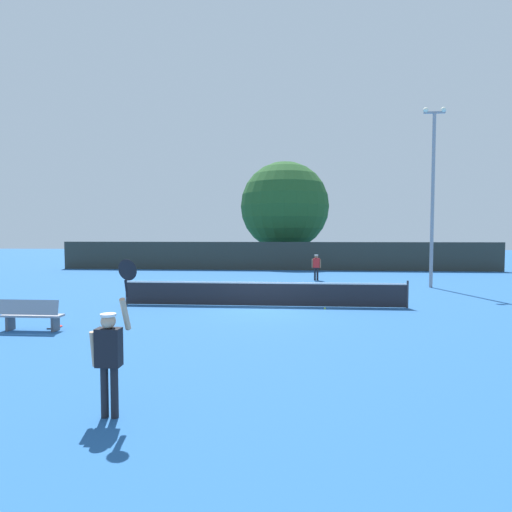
# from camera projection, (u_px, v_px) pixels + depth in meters

# --- Properties ---
(ground_plane) EXTENTS (120.00, 120.00, 0.00)m
(ground_plane) POSITION_uv_depth(u_px,v_px,m) (263.00, 306.00, 16.70)
(ground_plane) COLOR #235693
(tennis_net) EXTENTS (11.24, 0.08, 1.07)m
(tennis_net) POSITION_uv_depth(u_px,v_px,m) (263.00, 293.00, 16.67)
(tennis_net) COLOR #232328
(tennis_net) RESTS_ON ground
(perimeter_fence) EXTENTS (34.62, 0.12, 2.23)m
(perimeter_fence) POSITION_uv_depth(u_px,v_px,m) (276.00, 256.00, 33.16)
(perimeter_fence) COLOR #2D332D
(perimeter_fence) RESTS_ON ground
(player_serving) EXTENTS (0.68, 0.39, 2.48)m
(player_serving) POSITION_uv_depth(u_px,v_px,m) (110.00, 349.00, 6.55)
(player_serving) COLOR black
(player_serving) RESTS_ON ground
(player_receiving) EXTENTS (0.57, 0.23, 1.58)m
(player_receiving) POSITION_uv_depth(u_px,v_px,m) (316.00, 265.00, 25.97)
(player_receiving) COLOR red
(player_receiving) RESTS_ON ground
(tennis_ball) EXTENTS (0.07, 0.07, 0.07)m
(tennis_ball) POSITION_uv_depth(u_px,v_px,m) (325.00, 308.00, 16.02)
(tennis_ball) COLOR #CCE033
(tennis_ball) RESTS_ON ground
(spare_racket) EXTENTS (0.28, 0.52, 0.04)m
(spare_racket) POSITION_uv_depth(u_px,v_px,m) (57.00, 327.00, 12.94)
(spare_racket) COLOR black
(spare_racket) RESTS_ON ground
(courtside_bench) EXTENTS (1.80, 0.44, 0.95)m
(courtside_bench) POSITION_uv_depth(u_px,v_px,m) (31.00, 315.00, 12.42)
(courtside_bench) COLOR gray
(courtside_bench) RESTS_ON ground
(light_pole) EXTENTS (1.18, 0.28, 9.51)m
(light_pole) POSITION_uv_depth(u_px,v_px,m) (433.00, 187.00, 22.27)
(light_pole) COLOR gray
(light_pole) RESTS_ON ground
(large_tree) EXTENTS (8.08, 8.08, 9.43)m
(large_tree) POSITION_uv_depth(u_px,v_px,m) (285.00, 206.00, 38.53)
(large_tree) COLOR brown
(large_tree) RESTS_ON ground
(parked_car_near) EXTENTS (2.38, 4.39, 1.69)m
(parked_car_near) POSITION_uv_depth(u_px,v_px,m) (295.00, 255.00, 40.68)
(parked_car_near) COLOR black
(parked_car_near) RESTS_ON ground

